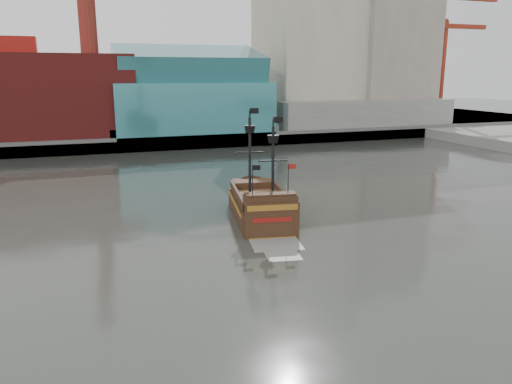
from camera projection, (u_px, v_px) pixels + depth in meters
name	position (u px, v px, depth m)	size (l,w,h in m)	color
ground	(274.00, 291.00, 32.41)	(400.00, 400.00, 0.00)	#242621
promenade_far	(129.00, 129.00, 116.45)	(220.00, 60.00, 2.00)	slate
seawall	(146.00, 144.00, 89.35)	(220.00, 1.00, 2.60)	#4C4C49
skyline	(151.00, 21.00, 105.83)	(149.00, 45.00, 62.00)	brown
crane_a	(440.00, 51.00, 128.72)	(22.50, 4.00, 32.25)	slate
crane_b	(443.00, 66.00, 141.84)	(19.10, 4.00, 26.25)	slate
pirate_ship	(261.00, 209.00, 48.01)	(7.07, 15.68, 11.32)	black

